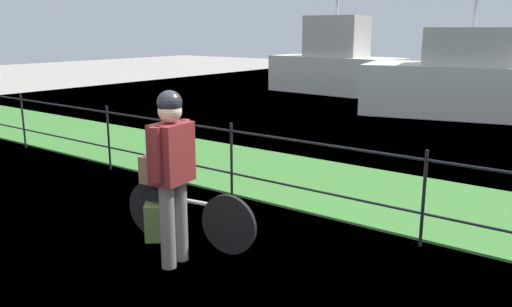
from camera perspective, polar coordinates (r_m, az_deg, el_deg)
The scene contains 11 objects.
ground_plane at distance 4.76m, azimuth -8.63°, elevation -14.70°, with size 60.00×60.00×0.00m, color gray.
grass_strip at distance 7.51m, azimuth 11.64°, elevation -4.08°, with size 27.00×2.40×0.03m, color #38702D.
harbor_water at distance 14.25m, azimuth 24.61°, elevation 3.11°, with size 30.00×30.00×0.00m, color #426684.
iron_fence at distance 6.21m, azimuth 6.46°, elevation -1.82°, with size 18.04×0.04×1.04m.
bicycle_main at distance 5.62m, azimuth -7.36°, elevation -6.50°, with size 1.58×0.31×0.62m.
wooden_crate at distance 5.69m, azimuth -10.31°, elevation -1.75°, with size 0.38×0.24×0.29m, color brown.
terrier_dog at distance 5.63m, azimuth -10.21°, elevation 0.43°, with size 0.32×0.18×0.18m.
cyclist_person at distance 4.98m, azimuth -9.04°, elevation -1.04°, with size 0.32×0.53×1.68m.
backpack_on_paving at distance 5.86m, azimuth -10.93°, elevation -7.14°, with size 0.28×0.18×0.40m, color olive.
moored_boat_mid at distance 18.98m, azimuth 8.52°, elevation 9.36°, with size 4.86×1.94×4.26m.
moored_boat_far at distance 14.97m, azimuth 21.91°, elevation 7.12°, with size 5.65×3.58×3.85m.
Camera 1 is at (3.08, -2.87, 2.22)m, focal length 37.21 mm.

